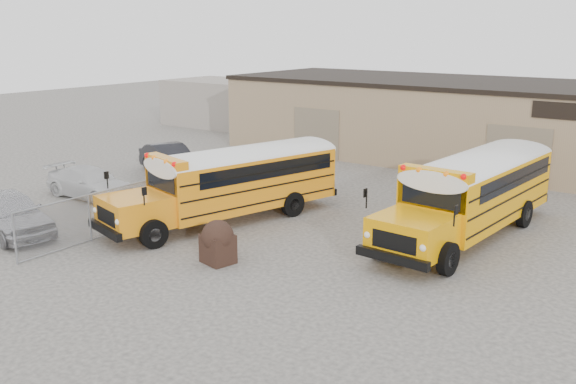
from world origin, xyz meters
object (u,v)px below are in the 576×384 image
Objects in this scene: school_bus_left at (345,159)px; car_dark at (170,160)px; tarp_bundle at (218,241)px; school_bus_right at (534,162)px; car_silver at (10,213)px; car_white at (90,183)px.

car_dark is at bearing -169.78° from school_bus_left.
school_bus_left is at bearing 97.20° from tarp_bundle.
school_bus_right reaches higher than car_dark.
car_dark is (-2.65, 10.83, -0.03)m from car_silver.
car_silver is 1.00× the size of car_dark.
tarp_bundle is 0.30× the size of car_dark.
car_white is at bearing -141.81° from school_bus_left.
car_white is (-9.34, -7.35, -1.05)m from school_bus_left.
tarp_bundle is 13.99m from car_dark.
school_bus_left is 14.55m from car_silver.
tarp_bundle reaches higher than car_white.
school_bus_left is 7.14× the size of tarp_bundle.
car_dark is at bearing 142.82° from tarp_bundle.
car_white is 0.98× the size of car_dark.
car_silver reaches higher than car_white.
car_silver is at bearing -119.75° from school_bus_left.
school_bus_left is 2.16× the size of car_dark.
car_dark is (-0.51, 5.57, 0.11)m from car_white.
car_silver is (-14.61, -16.87, -0.98)m from school_bus_right.
car_white is at bearing -154.29° from car_dark.
car_dark is at bearing 4.22° from car_white.
tarp_bundle is at bearing -63.37° from car_silver.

